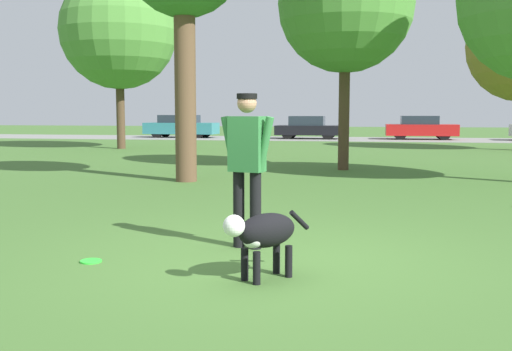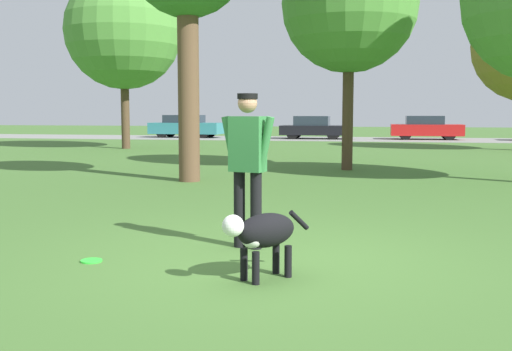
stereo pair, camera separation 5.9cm
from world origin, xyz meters
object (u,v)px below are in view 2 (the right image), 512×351
object	(u,v)px
dog	(262,233)
parked_car_red	(426,128)
tree_mid_center	(349,5)
parked_car_teal	(186,126)
tree_far_left	(123,31)
frisbee	(91,261)
parked_car_black	(313,128)
person	(248,157)

from	to	relation	value
dog	parked_car_red	size ratio (longest dim) A/B	0.21
dog	tree_mid_center	world-z (taller)	tree_mid_center
tree_mid_center	parked_car_teal	distance (m)	22.28
tree_far_left	parked_car_teal	size ratio (longest dim) A/B	1.66
frisbee	tree_far_left	world-z (taller)	tree_far_left
frisbee	parked_car_black	size ratio (longest dim) A/B	0.06
frisbee	parked_car_red	size ratio (longest dim) A/B	0.06
person	parked_car_black	world-z (taller)	person
parked_car_red	tree_far_left	bearing A→B (deg)	-139.93
parked_car_black	parked_car_red	xyz separation A→B (m)	(6.40, 0.42, 0.01)
person	tree_mid_center	bearing A→B (deg)	100.65
person	tree_mid_center	xyz separation A→B (m)	(0.58, 9.69, 3.32)
person	frisbee	world-z (taller)	person
tree_far_left	parked_car_teal	bearing A→B (deg)	95.52
tree_far_left	parked_car_teal	xyz separation A→B (m)	(-1.09, 11.32, -4.26)
frisbee	parked_car_black	distance (m)	29.46
frisbee	tree_mid_center	size ratio (longest dim) A/B	0.04
parked_car_black	person	bearing A→B (deg)	-84.84
tree_far_left	parked_car_black	size ratio (longest dim) A/B	1.92
tree_far_left	dog	bearing A→B (deg)	-62.58
person	frisbee	size ratio (longest dim) A/B	7.87
dog	frisbee	distance (m)	1.94
parked_car_black	dog	bearing A→B (deg)	-84.24
parked_car_teal	parked_car_black	bearing A→B (deg)	-0.21
person	parked_car_teal	size ratio (longest dim) A/B	0.39
person	tree_mid_center	world-z (taller)	tree_mid_center
parked_car_teal	tree_mid_center	bearing A→B (deg)	-58.38
parked_car_teal	parked_car_black	world-z (taller)	parked_car_teal
dog	frisbee	xyz separation A→B (m)	(-1.87, 0.29, -0.43)
dog	parked_car_red	distance (m)	30.35
frisbee	parked_car_black	xyz separation A→B (m)	(-0.99, 29.43, 0.65)
tree_mid_center	parked_car_black	world-z (taller)	tree_mid_center
frisbee	parked_car_teal	bearing A→B (deg)	106.70
person	frisbee	bearing A→B (deg)	-132.47
tree_mid_center	parked_car_teal	world-z (taller)	tree_mid_center
frisbee	parked_car_black	world-z (taller)	parked_car_black
parked_car_red	frisbee	bearing A→B (deg)	-101.11
person	parked_car_red	size ratio (longest dim) A/B	0.44
dog	parked_car_teal	bearing A→B (deg)	-120.68
person	dog	xyz separation A→B (m)	(0.42, -1.25, -0.60)
tree_mid_center	parked_car_red	distance (m)	19.84
parked_car_red	parked_car_black	bearing A→B (deg)	-177.11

